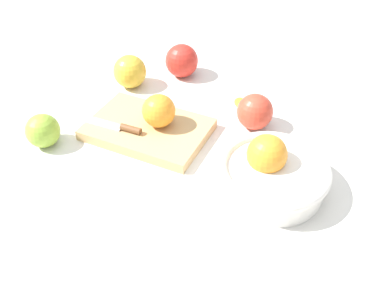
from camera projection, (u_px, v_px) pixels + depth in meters
ground_plane at (192, 132)px, 0.90m from camera, size 2.40×2.40×0.00m
bowl at (271, 172)px, 0.75m from camera, size 0.20×0.20×0.10m
cutting_board at (148, 129)px, 0.89m from camera, size 0.25×0.17×0.02m
orange_on_board at (159, 111)px, 0.86m from camera, size 0.07×0.07×0.07m
knife at (117, 126)px, 0.87m from camera, size 0.16×0.02×0.01m
apple_front_left at (255, 112)px, 0.89m from camera, size 0.08×0.08×0.08m
apple_front_right at (130, 71)px, 1.02m from camera, size 0.08×0.08×0.08m
apple_front_right_2 at (182, 61)px, 1.06m from camera, size 0.08×0.08×0.08m
apple_back_right at (43, 131)px, 0.84m from camera, size 0.07×0.07×0.07m
citrus_peel at (242, 102)px, 0.98m from camera, size 0.06×0.06×0.01m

